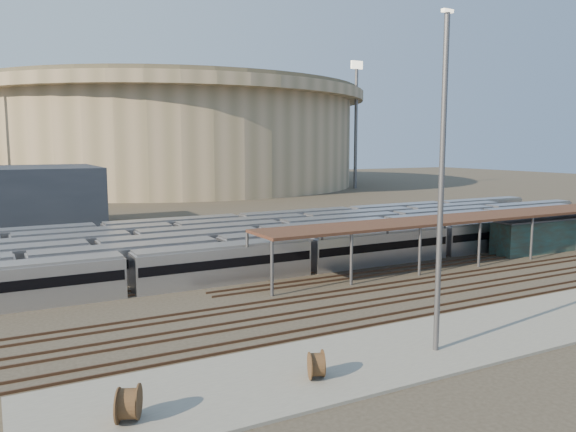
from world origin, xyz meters
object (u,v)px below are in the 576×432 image
(teal_boxcar, at_px, (548,235))
(cable_reel_west, at_px, (129,404))
(yard_light_pole, at_px, (441,185))
(cable_reel_east, at_px, (316,365))

(teal_boxcar, distance_m, cable_reel_west, 60.86)
(teal_boxcar, distance_m, yard_light_pole, 43.53)
(cable_reel_west, bearing_deg, teal_boxcar, 19.47)
(teal_boxcar, distance_m, cable_reel_east, 50.94)
(cable_reel_west, xyz_separation_m, cable_reel_east, (10.63, 0.03, -0.08))
(cable_reel_west, height_order, cable_reel_east, cable_reel_west)
(cable_reel_east, distance_m, yard_light_pole, 13.61)
(teal_boxcar, xyz_separation_m, cable_reel_west, (-57.37, -20.28, -0.91))
(cable_reel_west, bearing_deg, yard_light_pole, 0.48)
(cable_reel_east, bearing_deg, teal_boxcar, 23.43)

